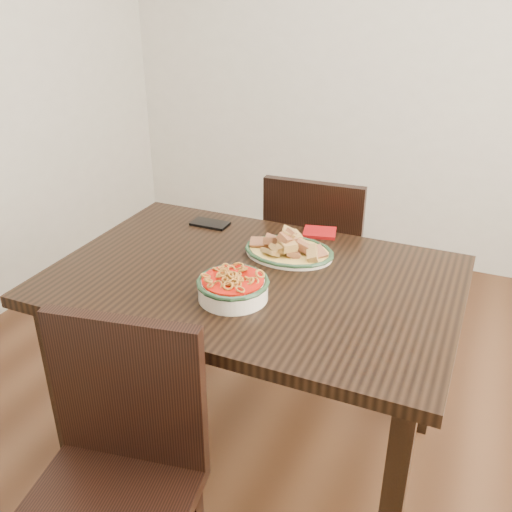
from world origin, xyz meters
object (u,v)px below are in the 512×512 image
at_px(dining_table, 254,298).
at_px(smartphone, 210,224).
at_px(fish_plate, 289,243).
at_px(noodle_bowl, 233,285).
at_px(chair_far, 317,258).
at_px(chair_near, 116,469).

relative_size(dining_table, smartphone, 9.06).
bearing_deg(dining_table, fish_plate, 73.81).
distance_m(noodle_bowl, smartphone, 0.58).
distance_m(chair_far, noodle_bowl, 0.89).
distance_m(dining_table, chair_far, 0.70).
bearing_deg(smartphone, noodle_bowl, -55.39).
height_order(dining_table, fish_plate, fish_plate).
bearing_deg(chair_near, chair_far, 76.22).
height_order(noodle_bowl, smartphone, noodle_bowl).
bearing_deg(smartphone, dining_table, -43.92).
bearing_deg(noodle_bowl, smartphone, 124.83).
bearing_deg(fish_plate, smartphone, 161.79).
xyz_separation_m(fish_plate, smartphone, (-0.38, 0.12, -0.04)).
relative_size(dining_table, chair_far, 1.48).
relative_size(dining_table, noodle_bowl, 5.92).
distance_m(chair_near, smartphone, 1.05).
bearing_deg(chair_near, noodle_bowl, 70.25).
xyz_separation_m(chair_far, fish_plate, (0.05, -0.50, 0.30)).
bearing_deg(chair_far, noodle_bowl, 86.70).
bearing_deg(fish_plate, chair_near, -99.30).
bearing_deg(dining_table, noodle_bowl, -88.93).
bearing_deg(smartphone, fish_plate, -18.43).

